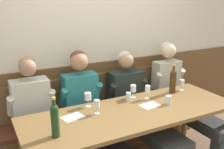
# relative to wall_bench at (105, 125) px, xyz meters

# --- Properties ---
(room_wall_back) EXTENTS (6.80, 0.08, 2.80)m
(room_wall_back) POSITION_rel_wall_bench_xyz_m (0.00, 0.26, 1.12)
(room_wall_back) COLOR beige
(room_wall_back) RESTS_ON ground
(wood_wainscot_panel) EXTENTS (6.80, 0.03, 1.08)m
(wood_wainscot_panel) POSITION_rel_wall_bench_xyz_m (0.00, 0.21, 0.26)
(wood_wainscot_panel) COLOR brown
(wood_wainscot_panel) RESTS_ON ground
(wall_bench) EXTENTS (2.63, 0.42, 0.94)m
(wall_bench) POSITION_rel_wall_bench_xyz_m (0.00, 0.00, 0.00)
(wall_bench) COLOR brown
(wall_bench) RESTS_ON ground
(dining_table) EXTENTS (2.33, 0.83, 0.75)m
(dining_table) POSITION_rel_wall_bench_xyz_m (0.00, -0.67, 0.39)
(dining_table) COLOR brown
(dining_table) RESTS_ON ground
(person_left_seat) EXTENTS (0.51, 1.25, 1.30)m
(person_left_seat) POSITION_rel_wall_bench_xyz_m (-0.92, -0.35, 0.35)
(person_left_seat) COLOR #362E40
(person_left_seat) RESTS_ON ground
(person_center_left_seat) EXTENTS (0.51, 1.26, 1.31)m
(person_center_left_seat) POSITION_rel_wall_bench_xyz_m (-0.34, -0.35, 0.36)
(person_center_left_seat) COLOR #2A303B
(person_center_left_seat) RESTS_ON ground
(person_center_right_seat) EXTENTS (0.53, 1.26, 1.24)m
(person_center_right_seat) POSITION_rel_wall_bench_xyz_m (0.29, -0.36, 0.32)
(person_center_right_seat) COLOR #2F2938
(person_center_right_seat) RESTS_ON ground
(person_right_seat) EXTENTS (0.49, 1.25, 1.31)m
(person_right_seat) POSITION_rel_wall_bench_xyz_m (0.97, -0.36, 0.35)
(person_right_seat) COLOR #283433
(person_right_seat) RESTS_ON ground
(wine_bottle_clear_water) EXTENTS (0.08, 0.08, 0.36)m
(wine_bottle_clear_water) POSITION_rel_wall_bench_xyz_m (0.73, -0.43, 0.63)
(wine_bottle_clear_water) COLOR #452810
(wine_bottle_clear_water) RESTS_ON dining_table
(wine_bottle_green_tall) EXTENTS (0.07, 0.07, 0.36)m
(wine_bottle_green_tall) POSITION_rel_wall_bench_xyz_m (-0.87, -0.81, 0.63)
(wine_bottle_green_tall) COLOR #1F391A
(wine_bottle_green_tall) RESTS_ON dining_table
(wine_glass_near_bucket) EXTENTS (0.07, 0.07, 0.16)m
(wine_glass_near_bucket) POSITION_rel_wall_bench_xyz_m (-0.37, -0.35, 0.59)
(wine_glass_near_bucket) COLOR silver
(wine_glass_near_bucket) RESTS_ON dining_table
(wine_glass_center_rear) EXTENTS (0.07, 0.07, 0.16)m
(wine_glass_center_rear) POSITION_rel_wall_bench_xyz_m (0.21, -0.35, 0.58)
(wine_glass_center_rear) COLOR silver
(wine_glass_center_rear) RESTS_ON dining_table
(wine_glass_left_end) EXTENTS (0.07, 0.07, 0.14)m
(wine_glass_left_end) POSITION_rel_wall_bench_xyz_m (0.89, -0.42, 0.57)
(wine_glass_left_end) COLOR silver
(wine_glass_left_end) RESTS_ON dining_table
(wine_glass_center_front) EXTENTS (0.06, 0.06, 0.15)m
(wine_glass_center_front) POSITION_rel_wall_bench_xyz_m (-0.36, -0.56, 0.57)
(wine_glass_center_front) COLOR silver
(wine_glass_center_front) RESTS_ON dining_table
(wine_glass_right_end) EXTENTS (0.07, 0.07, 0.16)m
(wine_glass_right_end) POSITION_rel_wall_bench_xyz_m (0.34, -0.46, 0.58)
(wine_glass_right_end) COLOR silver
(wine_glass_right_end) RESTS_ON dining_table
(water_tumbler_right) EXTENTS (0.07, 0.07, 0.10)m
(water_tumbler_right) POSITION_rel_wall_bench_xyz_m (0.45, -0.70, 0.52)
(water_tumbler_right) COLOR silver
(water_tumbler_right) RESTS_ON dining_table
(water_tumbler_left) EXTENTS (0.06, 0.06, 0.10)m
(water_tumbler_left) POSITION_rel_wall_bench_xyz_m (0.11, -0.40, 0.52)
(water_tumbler_left) COLOR silver
(water_tumbler_left) RESTS_ON dining_table
(tasting_sheet_left_guest) EXTENTS (0.23, 0.17, 0.00)m
(tasting_sheet_left_guest) POSITION_rel_wall_bench_xyz_m (0.25, -0.64, 0.47)
(tasting_sheet_left_guest) COLOR white
(tasting_sheet_left_guest) RESTS_ON dining_table
(tasting_sheet_right_guest) EXTENTS (0.24, 0.19, 0.00)m
(tasting_sheet_right_guest) POSITION_rel_wall_bench_xyz_m (-0.61, -0.52, 0.47)
(tasting_sheet_right_guest) COLOR white
(tasting_sheet_right_guest) RESTS_ON dining_table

